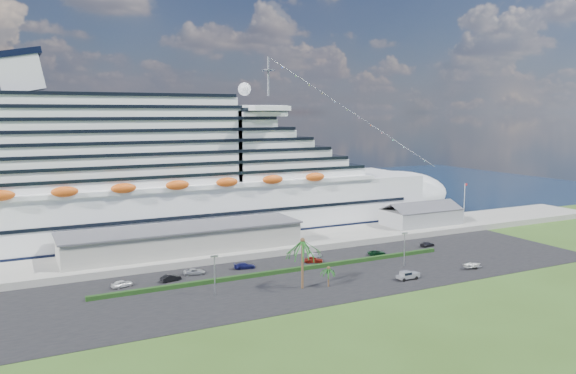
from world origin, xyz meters
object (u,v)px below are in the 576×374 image
pickup_truck (408,275)px  boat_trailer (472,265)px  parked_car_3 (244,266)px  cruise_ship (171,182)px

pickup_truck → boat_trailer: (19.23, -0.06, -0.05)m
parked_car_3 → pickup_truck: 37.91m
cruise_ship → boat_trailer: size_ratio=35.49×
cruise_ship → boat_trailer: (54.57, -65.15, -15.58)m
pickup_truck → cruise_ship: bearing=118.5°
cruise_ship → boat_trailer: 86.40m
cruise_ship → boat_trailer: bearing=-50.1°
parked_car_3 → boat_trailer: boat_trailer is taller
cruise_ship → boat_trailer: cruise_ship is taller
cruise_ship → pickup_truck: 75.68m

